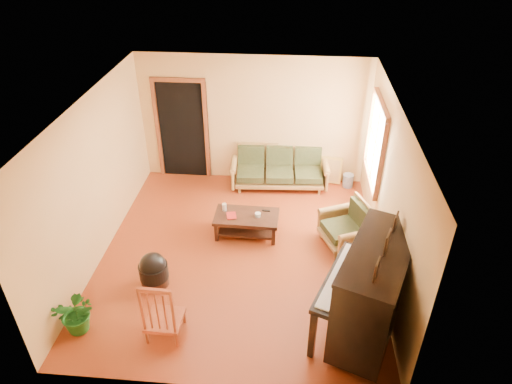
# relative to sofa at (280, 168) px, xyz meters

# --- Properties ---
(floor) EXTENTS (5.00, 5.00, 0.00)m
(floor) POSITION_rel_sofa_xyz_m (-0.56, -2.19, -0.41)
(floor) COLOR maroon
(floor) RESTS_ON ground
(doorway) EXTENTS (1.08, 0.16, 2.05)m
(doorway) POSITION_rel_sofa_xyz_m (-2.01, 0.29, 0.61)
(doorway) COLOR black
(doorway) RESTS_ON floor
(window) EXTENTS (0.12, 1.36, 1.46)m
(window) POSITION_rel_sofa_xyz_m (1.65, -0.89, 1.09)
(window) COLOR white
(window) RESTS_ON right_wall
(sofa) EXTENTS (1.98, 0.93, 0.83)m
(sofa) POSITION_rel_sofa_xyz_m (0.00, 0.00, 0.00)
(sofa) COLOR olive
(sofa) RESTS_ON floor
(coffee_table) EXTENTS (1.11, 0.63, 0.40)m
(coffee_table) POSITION_rel_sofa_xyz_m (-0.50, -1.66, -0.21)
(coffee_table) COLOR black
(coffee_table) RESTS_ON floor
(armchair) EXTENTS (1.03, 1.05, 0.81)m
(armchair) POSITION_rel_sofa_xyz_m (1.17, -1.80, -0.01)
(armchair) COLOR olive
(armchair) RESTS_ON floor
(piano) EXTENTS (1.49, 1.87, 1.44)m
(piano) POSITION_rel_sofa_xyz_m (1.35, -3.67, 0.31)
(piano) COLOR black
(piano) RESTS_ON floor
(footstool) EXTENTS (0.56, 0.56, 0.42)m
(footstool) POSITION_rel_sofa_xyz_m (-1.77, -3.01, -0.20)
(footstool) COLOR black
(footstool) RESTS_ON floor
(red_chair) EXTENTS (0.48, 0.53, 1.00)m
(red_chair) POSITION_rel_sofa_xyz_m (-1.36, -3.92, 0.09)
(red_chair) COLOR maroon
(red_chair) RESTS_ON floor
(leaning_frame) EXTENTS (0.46, 0.18, 0.60)m
(leaning_frame) POSITION_rel_sofa_xyz_m (1.05, 0.23, -0.11)
(leaning_frame) COLOR gold
(leaning_frame) RESTS_ON floor
(ceramic_crock) EXTENTS (0.26, 0.26, 0.27)m
(ceramic_crock) POSITION_rel_sofa_xyz_m (1.41, 0.11, -0.28)
(ceramic_crock) COLOR #385FA8
(ceramic_crock) RESTS_ON floor
(potted_plant) EXTENTS (0.58, 0.50, 0.63)m
(potted_plant) POSITION_rel_sofa_xyz_m (-2.54, -3.97, -0.10)
(potted_plant) COLOR #1A5819
(potted_plant) RESTS_ON floor
(book) EXTENTS (0.20, 0.24, 0.02)m
(book) POSITION_rel_sofa_xyz_m (-0.83, -1.72, -0.00)
(book) COLOR maroon
(book) RESTS_ON coffee_table
(candle) EXTENTS (0.08, 0.08, 0.13)m
(candle) POSITION_rel_sofa_xyz_m (-0.90, -1.53, 0.05)
(candle) COLOR silver
(candle) RESTS_ON coffee_table
(glass_jar) EXTENTS (0.11, 0.11, 0.07)m
(glass_jar) POSITION_rel_sofa_xyz_m (-0.30, -1.67, 0.02)
(glass_jar) COLOR silver
(glass_jar) RESTS_ON coffee_table
(remote) EXTENTS (0.14, 0.05, 0.01)m
(remote) POSITION_rel_sofa_xyz_m (-0.17, -1.49, -0.01)
(remote) COLOR black
(remote) RESTS_ON coffee_table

